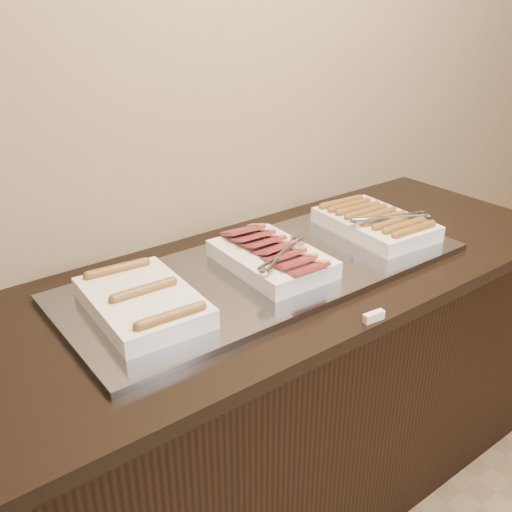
{
  "coord_description": "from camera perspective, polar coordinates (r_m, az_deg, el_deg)",
  "views": [
    {
      "loc": [
        -0.94,
        0.98,
        1.66
      ],
      "look_at": [
        -0.07,
        2.13,
        0.97
      ],
      "focal_mm": 40.0,
      "sensor_mm": 36.0,
      "label": 1
    }
  ],
  "objects": [
    {
      "name": "warming_tray",
      "position": [
        1.65,
        1.25,
        -1.47
      ],
      "size": [
        1.2,
        0.5,
        0.02
      ],
      "primitive_type": "cube",
      "color": "gray",
      "rests_on": "counter"
    },
    {
      "name": "label_holder",
      "position": [
        1.46,
        11.69,
        -5.95
      ],
      "size": [
        0.06,
        0.02,
        0.02
      ],
      "primitive_type": "cube",
      "rotation": [
        0.0,
        0.0,
        -0.11
      ],
      "color": "silver",
      "rests_on": "counter"
    },
    {
      "name": "counter",
      "position": [
        1.91,
        1.62,
        -13.61
      ],
      "size": [
        2.06,
        0.76,
        0.9
      ],
      "color": "black",
      "rests_on": "ground"
    },
    {
      "name": "dish_right",
      "position": [
        1.92,
        11.89,
        3.33
      ],
      "size": [
        0.28,
        0.39,
        0.08
      ],
      "rotation": [
        0.0,
        0.0,
        -0.07
      ],
      "color": "silver",
      "rests_on": "warming_tray"
    },
    {
      "name": "dish_center",
      "position": [
        1.64,
        1.62,
        -0.09
      ],
      "size": [
        0.26,
        0.37,
        0.09
      ],
      "rotation": [
        0.0,
        0.0,
        -0.03
      ],
      "color": "silver",
      "rests_on": "warming_tray"
    },
    {
      "name": "dish_left",
      "position": [
        1.45,
        -11.29,
        -4.46
      ],
      "size": [
        0.26,
        0.37,
        0.07
      ],
      "rotation": [
        0.0,
        0.0,
        -0.06
      ],
      "color": "silver",
      "rests_on": "warming_tray"
    }
  ]
}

